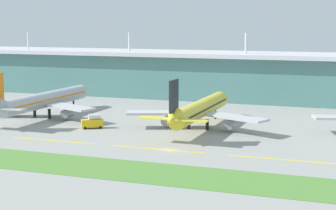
# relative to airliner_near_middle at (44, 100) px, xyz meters

# --- Properties ---
(ground_plane) EXTENTS (600.00, 600.00, 0.00)m
(ground_plane) POSITION_rel_airliner_near_middle_xyz_m (61.57, -34.03, -6.45)
(ground_plane) COLOR gray
(terminal_building) EXTENTS (288.00, 34.00, 30.41)m
(terminal_building) POSITION_rel_airliner_near_middle_xyz_m (61.57, 71.91, 4.46)
(terminal_building) COLOR slate
(terminal_building) RESTS_ON ground
(airliner_near_middle) EXTENTS (48.78, 62.34, 18.90)m
(airliner_near_middle) POSITION_rel_airliner_near_middle_xyz_m (0.00, 0.00, 0.00)
(airliner_near_middle) COLOR #ADB2BC
(airliner_near_middle) RESTS_ON ground
(airliner_center) EXTENTS (48.80, 59.67, 18.90)m
(airliner_center) POSITION_rel_airliner_near_middle_xyz_m (60.59, -1.27, -0.00)
(airliner_center) COLOR yellow
(airliner_center) RESTS_ON ground
(taxiway_stripe_mid_west) EXTENTS (28.00, 0.70, 0.04)m
(taxiway_stripe_mid_west) POSITION_rel_airliner_near_middle_xyz_m (24.57, -34.27, -6.43)
(taxiway_stripe_mid_west) COLOR yellow
(taxiway_stripe_mid_west) RESTS_ON ground
(taxiway_stripe_centre) EXTENTS (28.00, 0.70, 0.04)m
(taxiway_stripe_centre) POSITION_rel_airliner_near_middle_xyz_m (58.57, -34.27, -6.43)
(taxiway_stripe_centre) COLOR yellow
(taxiway_stripe_centre) RESTS_ON ground
(taxiway_stripe_mid_east) EXTENTS (28.00, 0.70, 0.04)m
(taxiway_stripe_mid_east) POSITION_rel_airliner_near_middle_xyz_m (92.57, -34.27, -6.43)
(taxiway_stripe_mid_east) COLOR yellow
(taxiway_stripe_mid_east) RESTS_ON ground
(grass_verge) EXTENTS (300.00, 18.00, 0.10)m
(grass_verge) POSITION_rel_airliner_near_middle_xyz_m (61.57, -57.64, -6.40)
(grass_verge) COLOR #518438
(grass_verge) RESTS_ON ground
(fuel_truck) EXTENTS (7.39, 6.25, 4.95)m
(fuel_truck) POSITION_rel_airliner_near_middle_xyz_m (26.90, -12.80, -4.18)
(fuel_truck) COLOR gold
(fuel_truck) RESTS_ON ground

